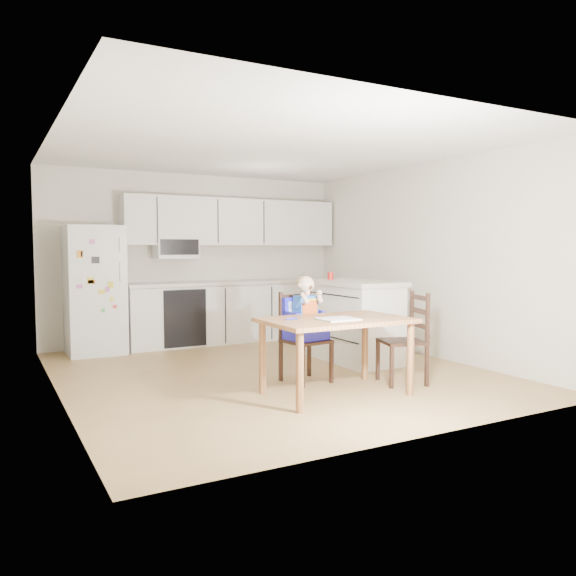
# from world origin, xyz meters

# --- Properties ---
(room) EXTENTS (4.52, 5.01, 2.51)m
(room) POSITION_xyz_m (0.00, 0.48, 1.25)
(room) COLOR olive
(room) RESTS_ON ground
(refrigerator) EXTENTS (0.72, 0.70, 1.70)m
(refrigerator) POSITION_xyz_m (-1.55, 2.15, 0.85)
(refrigerator) COLOR silver
(refrigerator) RESTS_ON ground
(kitchen_run) EXTENTS (3.37, 0.62, 2.15)m
(kitchen_run) POSITION_xyz_m (0.50, 2.24, 0.88)
(kitchen_run) COLOR silver
(kitchen_run) RESTS_ON ground
(kitchen_island) EXTENTS (0.71, 1.36, 1.00)m
(kitchen_island) POSITION_xyz_m (1.19, 0.12, 0.51)
(kitchen_island) COLOR silver
(kitchen_island) RESTS_ON ground
(red_cup) EXTENTS (0.08, 0.08, 0.10)m
(red_cup) POSITION_xyz_m (1.05, 0.42, 1.05)
(red_cup) COLOR red
(red_cup) RESTS_ON kitchen_island
(dining_table) EXTENTS (1.37, 0.88, 0.74)m
(dining_table) POSITION_xyz_m (0.11, -1.15, 0.64)
(dining_table) COLOR brown
(dining_table) RESTS_ON ground
(napkin) EXTENTS (0.34, 0.30, 0.01)m
(napkin) POSITION_xyz_m (0.06, -1.25, 0.74)
(napkin) COLOR silver
(napkin) RESTS_ON dining_table
(toddler_spoon) EXTENTS (0.12, 0.06, 0.02)m
(toddler_spoon) POSITION_xyz_m (-0.34, -1.06, 0.74)
(toddler_spoon) COLOR #2020C2
(toddler_spoon) RESTS_ON dining_table
(chair_booster) EXTENTS (0.47, 0.47, 1.11)m
(chair_booster) POSITION_xyz_m (0.10, -0.54, 0.67)
(chair_booster) COLOR black
(chair_booster) RESTS_ON ground
(chair_side) EXTENTS (0.52, 0.52, 0.95)m
(chair_side) POSITION_xyz_m (1.05, -1.13, 0.54)
(chair_side) COLOR black
(chair_side) RESTS_ON ground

